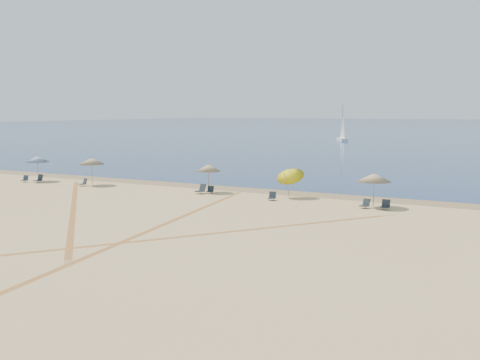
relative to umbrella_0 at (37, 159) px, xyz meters
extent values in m
plane|color=tan|center=(20.56, -19.88, -2.03)|extent=(160.00, 160.00, 0.00)
plane|color=#0C2151|center=(20.56, 205.12, -2.02)|extent=(500.00, 500.00, 0.00)
plane|color=olive|center=(20.56, 4.12, -2.03)|extent=(500.00, 500.00, 0.00)
cylinder|color=gray|center=(0.00, 0.00, -0.94)|extent=(0.05, 0.05, 2.18)
cone|color=white|center=(0.00, 0.00, 0.00)|extent=(2.08, 2.08, 0.55)
sphere|color=gray|center=(0.00, 0.00, 0.30)|extent=(0.08, 0.08, 0.08)
cylinder|color=gray|center=(6.17, 0.24, -0.91)|extent=(0.05, 0.05, 2.24)
cone|color=beige|center=(6.17, 0.24, 0.06)|extent=(2.15, 2.15, 0.55)
sphere|color=gray|center=(6.17, 0.24, 0.36)|extent=(0.08, 0.08, 0.08)
cylinder|color=gray|center=(17.23, 1.19, -0.98)|extent=(0.05, 0.05, 2.11)
cone|color=beige|center=(17.23, 1.19, -0.07)|extent=(1.89, 1.89, 0.55)
sphere|color=gray|center=(17.23, 1.19, 0.23)|extent=(0.08, 0.08, 0.08)
cylinder|color=gray|center=(23.89, 1.08, -1.05)|extent=(0.05, 1.16, 1.98)
cone|color=yellow|center=(23.89, 1.56, -0.20)|extent=(2.03, 2.04, 1.48)
sphere|color=gray|center=(23.89, 1.56, 0.10)|extent=(0.08, 0.08, 0.08)
cylinder|color=gray|center=(30.32, 0.46, -0.95)|extent=(0.05, 0.05, 2.15)
cone|color=beige|center=(30.32, 0.46, -0.03)|extent=(2.23, 2.23, 0.55)
sphere|color=gray|center=(30.32, 0.46, 0.27)|extent=(0.08, 0.08, 0.08)
cube|color=black|center=(-0.69, -1.00, -1.87)|extent=(0.58, 0.58, 0.04)
cube|color=black|center=(-0.74, -0.77, -1.65)|extent=(0.52, 0.28, 0.44)
cylinder|color=#A5A5AD|center=(-0.88, -1.22, -1.95)|extent=(0.02, 0.02, 0.16)
cylinder|color=#A5A5AD|center=(-0.49, -1.14, -1.95)|extent=(0.02, 0.02, 0.16)
cube|color=black|center=(0.79, -0.81, -1.83)|extent=(0.67, 0.67, 0.06)
cube|color=black|center=(0.82, -0.52, -1.57)|extent=(0.63, 0.29, 0.54)
cylinder|color=#A5A5AD|center=(0.54, -1.01, -1.93)|extent=(0.03, 0.03, 0.20)
cylinder|color=#A5A5AD|center=(1.03, -1.06, -1.93)|extent=(0.03, 0.03, 0.20)
cube|color=black|center=(5.80, -0.56, -1.85)|extent=(0.69, 0.69, 0.05)
cube|color=black|center=(5.89, -0.31, -1.62)|extent=(0.57, 0.37, 0.48)
cylinder|color=#A5A5AD|center=(5.60, -0.68, -1.94)|extent=(0.02, 0.02, 0.17)
cylinder|color=#A5A5AD|center=(6.00, -0.83, -1.94)|extent=(0.02, 0.02, 0.17)
cube|color=black|center=(16.96, 0.29, -1.83)|extent=(0.76, 0.76, 0.06)
cube|color=black|center=(17.05, 0.58, -1.57)|extent=(0.65, 0.40, 0.54)
cylinder|color=#A5A5AD|center=(16.73, 0.15, -1.93)|extent=(0.03, 0.03, 0.20)
cylinder|color=#A5A5AD|center=(17.19, 0.00, -1.93)|extent=(0.03, 0.03, 0.20)
cube|color=black|center=(17.64, 0.67, -1.87)|extent=(0.57, 0.57, 0.04)
cube|color=black|center=(17.59, 0.90, -1.65)|extent=(0.52, 0.27, 0.44)
cylinder|color=#A5A5AD|center=(17.45, 0.45, -1.95)|extent=(0.02, 0.02, 0.16)
cylinder|color=#A5A5AD|center=(17.83, 0.52, -1.95)|extent=(0.02, 0.02, 0.16)
cube|color=black|center=(23.21, -0.08, -1.86)|extent=(0.59, 0.59, 0.05)
cube|color=black|center=(23.17, 0.17, -1.64)|extent=(0.53, 0.27, 0.45)
cylinder|color=#A5A5AD|center=(23.01, -0.30, -1.95)|extent=(0.02, 0.02, 0.17)
cylinder|color=#A5A5AD|center=(23.41, -0.23, -1.95)|extent=(0.02, 0.02, 0.17)
cube|color=black|center=(29.90, -0.17, -1.86)|extent=(0.65, 0.65, 0.05)
cube|color=black|center=(29.98, 0.06, -1.64)|extent=(0.54, 0.34, 0.45)
cylinder|color=#A5A5AD|center=(29.71, -0.29, -1.95)|extent=(0.02, 0.02, 0.17)
cylinder|color=#A5A5AD|center=(30.09, -0.42, -1.95)|extent=(0.02, 0.02, 0.17)
cube|color=black|center=(31.22, -0.07, -1.86)|extent=(0.54, 0.54, 0.05)
cube|color=black|center=(31.23, 0.19, -1.62)|extent=(0.54, 0.20, 0.48)
cylinder|color=#A5A5AD|center=(31.01, -0.26, -1.94)|extent=(0.02, 0.02, 0.17)
cylinder|color=#A5A5AD|center=(31.43, -0.26, -1.94)|extent=(0.02, 0.02, 0.17)
cube|color=white|center=(3.84, 79.42, -1.74)|extent=(3.73, 5.13, 0.56)
cylinder|color=gray|center=(3.84, 79.42, 1.91)|extent=(0.11, 0.11, 7.51)
plane|color=tan|center=(21.44, -11.58, -2.03)|extent=(31.80, 31.80, 0.00)
plane|color=tan|center=(21.28, -10.49, -2.03)|extent=(31.80, 31.80, 0.00)
plane|color=tan|center=(23.12, -13.63, -2.03)|extent=(39.18, 39.18, 0.00)
plane|color=tan|center=(23.78, -12.74, -2.03)|extent=(39.18, 39.18, 0.00)
plane|color=tan|center=(13.17, -9.19, -2.03)|extent=(39.58, 39.58, 0.00)
plane|color=tan|center=(12.42, -8.39, -2.03)|extent=(39.58, 39.58, 0.00)
camera|label=1|loc=(39.18, -35.58, 4.32)|focal=41.39mm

